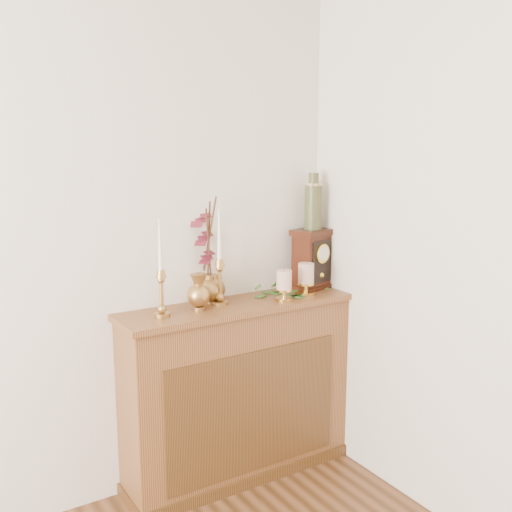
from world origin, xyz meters
TOP-DOWN VIEW (x-y plane):
  - room_walls at (0.00, 0.00)m, footprint 4.08×4.58m
  - console_shelf at (1.40, 2.10)m, footprint 1.24×0.34m
  - candlestick_left at (0.98, 2.08)m, footprint 0.08×0.08m
  - candlestick_center at (1.30, 2.11)m, footprint 0.08×0.08m
  - bud_vase at (1.17, 2.08)m, footprint 0.11×0.11m
  - ginger_jar at (1.28, 2.22)m, footprint 0.21×0.23m
  - pillar_candle_left at (1.62, 2.01)m, footprint 0.09×0.09m
  - pillar_candle_right at (1.78, 2.05)m, footprint 0.09×0.09m
  - ivy_garland at (1.70, 2.11)m, footprint 0.41×0.22m
  - mantel_clock at (1.90, 2.15)m, footprint 0.25×0.20m
  - ceramic_vase at (1.90, 2.15)m, footprint 0.09×0.09m

SIDE VIEW (x-z plane):
  - console_shelf at x=1.40m, z-range -0.03..0.90m
  - ivy_garland at x=1.70m, z-range 0.90..0.99m
  - pillar_candle_left at x=1.62m, z-range 0.93..1.10m
  - bud_vase at x=1.17m, z-range 0.93..1.11m
  - pillar_candle_right at x=1.78m, z-range 0.93..1.11m
  - candlestick_left at x=0.98m, z-range 0.85..1.31m
  - candlestick_center at x=1.30m, z-range 0.85..1.32m
  - mantel_clock at x=1.90m, z-range 0.93..1.25m
  - ginger_jar at x=1.28m, z-range 0.90..1.44m
  - ceramic_vase at x=1.90m, z-range 1.24..1.54m
  - room_walls at x=0.00m, z-range 0.36..3.00m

